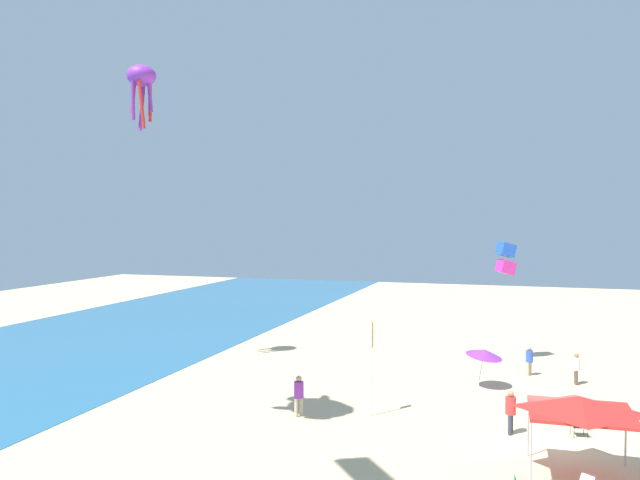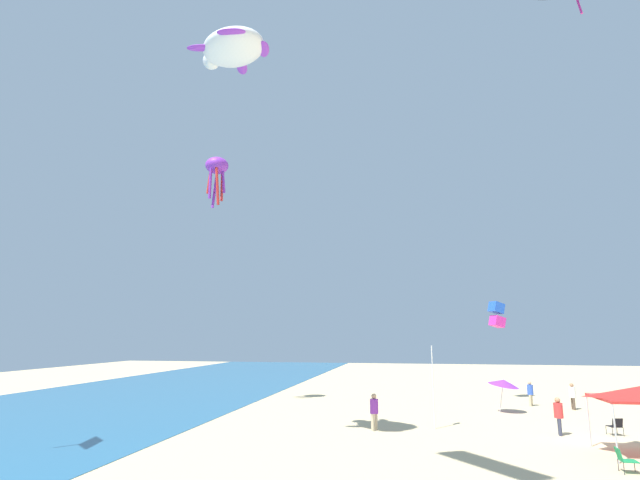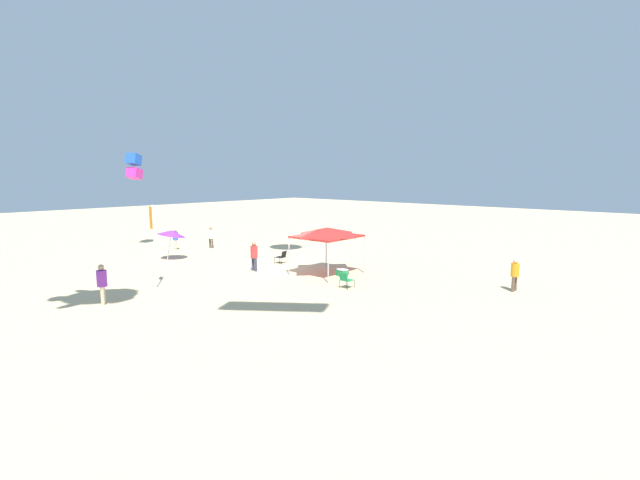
{
  "view_description": "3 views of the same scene",
  "coord_description": "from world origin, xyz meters",
  "px_view_note": "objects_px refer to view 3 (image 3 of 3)",
  "views": [
    {
      "loc": [
        -24.17,
        1.29,
        8.48
      ],
      "look_at": [
        -0.59,
        8.7,
        7.69
      ],
      "focal_mm": 35.4,
      "sensor_mm": 36.0,
      "label": 1
    },
    {
      "loc": [
        -24.63,
        8.04,
        4.68
      ],
      "look_at": [
        -0.59,
        12.65,
        9.41
      ],
      "focal_mm": 27.6,
      "sensor_mm": 36.0,
      "label": 2
    },
    {
      "loc": [
        -18.17,
        17.88,
        5.55
      ],
      "look_at": [
        -1.07,
        -1.23,
        1.8
      ],
      "focal_mm": 25.0,
      "sensor_mm": 36.0,
      "label": 3
    }
  ],
  "objects_px": {
    "folding_chair_left_of_tent": "(282,256)",
    "kite_box_blue": "(134,166)",
    "person_by_tent": "(254,254)",
    "person_beachcomber": "(515,272)",
    "cooler_box": "(342,273)",
    "person_kite_handler": "(211,236)",
    "folding_chair_facing_ocean": "(346,279)",
    "person_watching_sky": "(175,237)",
    "beach_umbrella": "(172,233)",
    "person_far_stroller": "(102,281)",
    "canopy_tent": "(327,232)",
    "banner_flag": "(153,238)"
  },
  "relations": [
    {
      "from": "folding_chair_facing_ocean",
      "to": "person_by_tent",
      "type": "height_order",
      "value": "person_by_tent"
    },
    {
      "from": "folding_chair_facing_ocean",
      "to": "cooler_box",
      "type": "distance_m",
      "value": 2.7
    },
    {
      "from": "person_by_tent",
      "to": "person_beachcomber",
      "type": "bearing_deg",
      "value": 31.69
    },
    {
      "from": "banner_flag",
      "to": "person_by_tent",
      "type": "relative_size",
      "value": 2.38
    },
    {
      "from": "kite_box_blue",
      "to": "person_by_tent",
      "type": "bearing_deg",
      "value": 152.3
    },
    {
      "from": "banner_flag",
      "to": "person_watching_sky",
      "type": "xyz_separation_m",
      "value": [
        9.45,
        -6.64,
        -1.53
      ]
    },
    {
      "from": "beach_umbrella",
      "to": "cooler_box",
      "type": "xyz_separation_m",
      "value": [
        -11.37,
        -3.71,
        -1.58
      ]
    },
    {
      "from": "folding_chair_left_of_tent",
      "to": "cooler_box",
      "type": "xyz_separation_m",
      "value": [
        -5.08,
        0.22,
        -0.27
      ]
    },
    {
      "from": "person_far_stroller",
      "to": "person_by_tent",
      "type": "bearing_deg",
      "value": 120.28
    },
    {
      "from": "banner_flag",
      "to": "person_far_stroller",
      "type": "xyz_separation_m",
      "value": [
        -1.04,
        2.98,
        -1.44
      ]
    },
    {
      "from": "folding_chair_facing_ocean",
      "to": "kite_box_blue",
      "type": "bearing_deg",
      "value": 3.41
    },
    {
      "from": "folding_chair_facing_ocean",
      "to": "person_kite_handler",
      "type": "xyz_separation_m",
      "value": [
        15.35,
        -2.74,
        0.49
      ]
    },
    {
      "from": "person_by_tent",
      "to": "kite_box_blue",
      "type": "xyz_separation_m",
      "value": [
        13.25,
        0.46,
        5.17
      ]
    },
    {
      "from": "folding_chair_left_of_tent",
      "to": "beach_umbrella",
      "type": "bearing_deg",
      "value": -69.36
    },
    {
      "from": "folding_chair_facing_ocean",
      "to": "kite_box_blue",
      "type": "distance_m",
      "value": 20.55
    },
    {
      "from": "person_kite_handler",
      "to": "person_by_tent",
      "type": "relative_size",
      "value": 0.94
    },
    {
      "from": "banner_flag",
      "to": "person_by_tent",
      "type": "distance_m",
      "value": 5.99
    },
    {
      "from": "beach_umbrella",
      "to": "folding_chair_left_of_tent",
      "type": "relative_size",
      "value": 2.68
    },
    {
      "from": "beach_umbrella",
      "to": "person_far_stroller",
      "type": "height_order",
      "value": "beach_umbrella"
    },
    {
      "from": "folding_chair_left_of_tent",
      "to": "folding_chair_facing_ocean",
      "type": "xyz_separation_m",
      "value": [
        -6.9,
        2.19,
        0.0
      ]
    },
    {
      "from": "person_watching_sky",
      "to": "kite_box_blue",
      "type": "height_order",
      "value": "kite_box_blue"
    },
    {
      "from": "cooler_box",
      "to": "person_kite_handler",
      "type": "bearing_deg",
      "value": -3.26
    },
    {
      "from": "beach_umbrella",
      "to": "person_far_stroller",
      "type": "relative_size",
      "value": 1.24
    },
    {
      "from": "banner_flag",
      "to": "person_kite_handler",
      "type": "xyz_separation_m",
      "value": [
        8.22,
        -8.92,
        -1.52
      ]
    },
    {
      "from": "folding_chair_facing_ocean",
      "to": "person_beachcomber",
      "type": "xyz_separation_m",
      "value": [
        -6.4,
        -4.97,
        0.47
      ]
    },
    {
      "from": "person_by_tent",
      "to": "person_beachcomber",
      "type": "relative_size",
      "value": 1.08
    },
    {
      "from": "person_far_stroller",
      "to": "person_watching_sky",
      "type": "bearing_deg",
      "value": 165.27
    },
    {
      "from": "canopy_tent",
      "to": "folding_chair_left_of_tent",
      "type": "relative_size",
      "value": 4.05
    },
    {
      "from": "folding_chair_left_of_tent",
      "to": "person_kite_handler",
      "type": "bearing_deg",
      "value": -105.08
    },
    {
      "from": "cooler_box",
      "to": "banner_flag",
      "type": "distance_m",
      "value": 9.99
    },
    {
      "from": "person_beachcomber",
      "to": "kite_box_blue",
      "type": "relative_size",
      "value": 0.81
    },
    {
      "from": "beach_umbrella",
      "to": "folding_chair_facing_ocean",
      "type": "xyz_separation_m",
      "value": [
        -13.19,
        -1.74,
        -1.31
      ]
    },
    {
      "from": "banner_flag",
      "to": "person_by_tent",
      "type": "xyz_separation_m",
      "value": [
        -0.66,
        -5.77,
        -1.46
      ]
    },
    {
      "from": "person_kite_handler",
      "to": "person_beachcomber",
      "type": "bearing_deg",
      "value": -177.2
    },
    {
      "from": "cooler_box",
      "to": "person_far_stroller",
      "type": "distance_m",
      "value": 11.94
    },
    {
      "from": "canopy_tent",
      "to": "person_watching_sky",
      "type": "relative_size",
      "value": 2.05
    },
    {
      "from": "person_far_stroller",
      "to": "kite_box_blue",
      "type": "height_order",
      "value": "kite_box_blue"
    },
    {
      "from": "beach_umbrella",
      "to": "person_far_stroller",
      "type": "bearing_deg",
      "value": 133.76
    },
    {
      "from": "person_watching_sky",
      "to": "person_by_tent",
      "type": "relative_size",
      "value": 0.93
    },
    {
      "from": "cooler_box",
      "to": "person_by_tent",
      "type": "height_order",
      "value": "person_by_tent"
    },
    {
      "from": "folding_chair_facing_ocean",
      "to": "person_watching_sky",
      "type": "distance_m",
      "value": 16.6
    },
    {
      "from": "beach_umbrella",
      "to": "person_by_tent",
      "type": "relative_size",
      "value": 1.26
    },
    {
      "from": "kite_box_blue",
      "to": "canopy_tent",
      "type": "bearing_deg",
      "value": 159.36
    },
    {
      "from": "canopy_tent",
      "to": "folding_chair_left_of_tent",
      "type": "distance_m",
      "value": 4.53
    },
    {
      "from": "folding_chair_left_of_tent",
      "to": "kite_box_blue",
      "type": "bearing_deg",
      "value": -87.96
    },
    {
      "from": "folding_chair_facing_ocean",
      "to": "person_far_stroller",
      "type": "distance_m",
      "value": 11.0
    },
    {
      "from": "canopy_tent",
      "to": "beach_umbrella",
      "type": "height_order",
      "value": "canopy_tent"
    },
    {
      "from": "cooler_box",
      "to": "kite_box_blue",
      "type": "height_order",
      "value": "kite_box_blue"
    },
    {
      "from": "folding_chair_facing_ocean",
      "to": "person_watching_sky",
      "type": "xyz_separation_m",
      "value": [
        16.58,
        -0.47,
        0.47
      ]
    },
    {
      "from": "person_beachcomber",
      "to": "cooler_box",
      "type": "bearing_deg",
      "value": -65.64
    }
  ]
}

